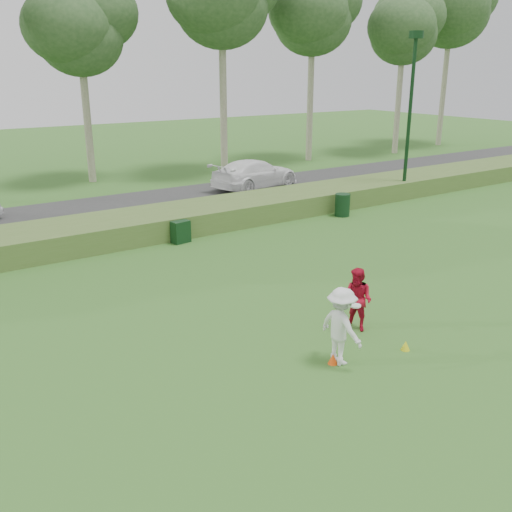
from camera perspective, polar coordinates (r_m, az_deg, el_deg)
ground at (r=14.15m, az=9.20°, el=-9.26°), size 120.00×120.00×0.00m
reed_strip at (r=23.56m, az=-10.95°, el=3.12°), size 80.00×3.00×0.90m
park_road at (r=28.20m, az=-14.96°, el=4.45°), size 80.00×6.00×0.06m
lamp_post at (r=30.32m, az=15.33°, el=16.00°), size 0.70×0.70×8.18m
tree_4 at (r=35.26m, az=-17.29°, el=20.98°), size 6.24×6.24×11.50m
tree_6 at (r=42.50m, az=5.70°, el=23.11°), size 7.02×7.02×13.50m
tree_7 at (r=47.21m, az=14.58°, el=21.25°), size 6.50×6.50×12.50m
tree_8 at (r=53.57m, az=18.98°, el=22.49°), size 8.06×8.06×15.00m
player_white at (r=13.16m, az=8.51°, el=-6.96°), size 0.91×1.22×1.85m
player_red at (r=14.90m, az=10.12°, el=-4.32°), size 0.80×0.93×1.67m
cone_orange at (r=13.44m, az=7.70°, el=-10.16°), size 0.23×0.23×0.25m
cone_yellow at (r=14.38m, az=14.72°, el=-8.65°), size 0.22×0.22×0.24m
utility_cabinet at (r=22.34m, az=-7.55°, el=2.41°), size 0.75×0.53×0.87m
trash_bin at (r=26.50m, az=8.63°, el=5.07°), size 0.83×0.83×1.03m
car_right at (r=32.19m, az=-0.08°, el=8.23°), size 5.77×3.22×1.58m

